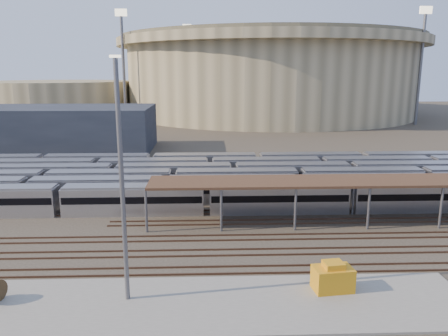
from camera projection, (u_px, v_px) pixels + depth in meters
ground at (217, 235)px, 49.29m from camera, size 420.00×420.00×0.00m
apron at (157, 305)px, 34.46m from camera, size 50.00×9.00×0.20m
subway_trains at (210, 180)px, 66.91m from camera, size 126.79×23.90×3.60m
inspection_shed at (397, 182)px, 52.88m from camera, size 60.30×6.00×5.30m
empty_tracks at (218, 252)px, 44.39m from camera, size 170.00×9.62×0.18m
stadium at (269, 74)px, 183.06m from camera, size 124.00×124.00×32.50m
secondary_arena at (58, 99)px, 172.34m from camera, size 56.00×56.00×14.00m
service_building at (60, 129)px, 100.55m from camera, size 42.00×20.00×10.00m
floodlight_0 at (123, 63)px, 150.92m from camera, size 4.00×1.00×38.40m
floodlight_2 at (421, 63)px, 144.76m from camera, size 4.00×1.00×38.40m
floodlight_3 at (188, 65)px, 200.38m from camera, size 4.00×1.00×38.40m
yard_light_pole at (122, 183)px, 33.13m from camera, size 0.82×0.36×19.09m
yellow_equipment at (333, 279)px, 36.43m from camera, size 3.43×2.38×2.01m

